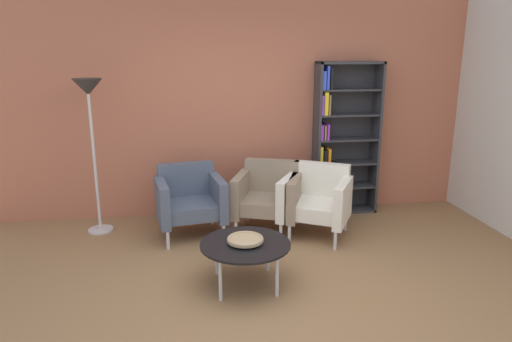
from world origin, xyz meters
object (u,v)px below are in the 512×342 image
Objects in this scene: decorative_bowl at (245,239)px; coffee_table_low at (245,246)px; bookshelf_tall at (341,138)px; armchair_near_window at (268,195)px; armchair_spare_guest at (190,199)px; floor_lamp_torchiere at (89,106)px; armchair_by_bookshelf at (316,199)px.

coffee_table_low is at bearing 63.43° from decorative_bowl.
bookshelf_tall is at bearing 51.33° from coffee_table_low.
bookshelf_tall is at bearing 51.33° from decorative_bowl.
decorative_bowl is 0.36× the size of armchair_near_window.
bookshelf_tall is 2.36m from coffee_table_low.
bookshelf_tall is 2.34× the size of armchair_spare_guest.
armchair_spare_guest is at bearing -158.07° from armchair_near_window.
floor_lamp_torchiere is at bearing -174.39° from bookshelf_tall.
armchair_spare_guest is at bearing 110.79° from decorative_bowl.
floor_lamp_torchiere is (-1.94, 0.21, 1.03)m from armchair_near_window.
armchair_spare_guest is 0.90m from armchair_near_window.
floor_lamp_torchiere is (-1.51, 1.49, 1.01)m from decorative_bowl.
bookshelf_tall is at bearing 84.92° from armchair_by_bookshelf.
armchair_by_bookshelf is (0.93, 1.06, -0.02)m from decorative_bowl.
armchair_near_window is 0.96× the size of armchair_by_bookshelf.
coffee_table_low is 1.34m from armchair_spare_guest.
armchair_near_window is at bearing 71.70° from coffee_table_low.
armchair_near_window is (0.42, 1.28, -0.02)m from decorative_bowl.
decorative_bowl is 2.36m from floor_lamp_torchiere.
coffee_table_low is 0.06m from decorative_bowl.
coffee_table_low is at bearing -88.04° from armchair_near_window.
armchair_by_bookshelf is at bearing 48.60° from coffee_table_low.
decorative_bowl is 0.39× the size of armchair_spare_guest.
decorative_bowl reaches higher than coffee_table_low.
decorative_bowl is at bearing -116.57° from coffee_table_low.
floor_lamp_torchiere is (-2.94, -0.29, 0.49)m from bookshelf_tall.
bookshelf_tall is at bearing 6.15° from armchair_spare_guest.
armchair_spare_guest is at bearing -12.99° from floor_lamp_torchiere.
decorative_bowl is 0.18× the size of floor_lamp_torchiere.
bookshelf_tall reaches higher than armchair_near_window.
bookshelf_tall is at bearing 46.82° from armchair_near_window.
armchair_spare_guest and armchair_by_bookshelf have the same top height.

